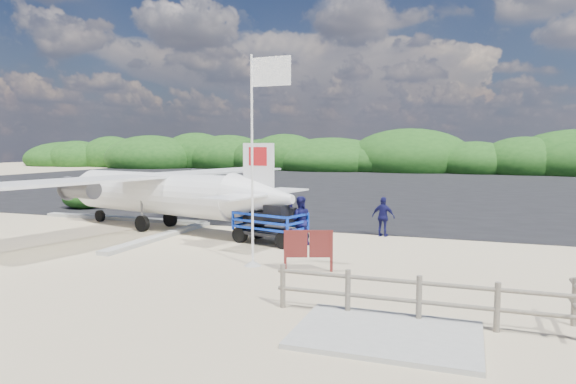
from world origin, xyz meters
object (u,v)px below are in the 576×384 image
at_px(flagpole, 253,266).
at_px(aircraft_small, 280,177).
at_px(aircraft_large, 526,193).
at_px(signboard, 308,272).
at_px(crew_a, 288,214).
at_px(crew_b, 300,220).
at_px(crew_c, 383,217).
at_px(baggage_cart, 270,243).

bearing_deg(flagpole, aircraft_small, 109.46).
bearing_deg(aircraft_large, signboard, 87.02).
xyz_separation_m(signboard, aircraft_large, (8.38, 28.49, 0.00)).
height_order(flagpole, aircraft_large, flagpole).
bearing_deg(flagpole, signboard, -4.58).
bearing_deg(aircraft_large, crew_a, 76.96).
xyz_separation_m(flagpole, aircraft_large, (10.20, 28.35, 0.00)).
bearing_deg(crew_a, flagpole, 94.47).
xyz_separation_m(flagpole, crew_b, (0.30, 3.65, 0.90)).
height_order(signboard, aircraft_large, aircraft_large).
distance_m(aircraft_large, aircraft_small, 26.24).
relative_size(flagpole, crew_c, 3.96).
bearing_deg(crew_a, signboard, 109.91).
bearing_deg(baggage_cart, crew_b, 25.52).
height_order(flagpole, signboard, flagpole).
distance_m(crew_b, aircraft_small, 38.05).
relative_size(signboard, crew_c, 0.95).
height_order(baggage_cart, aircraft_large, aircraft_large).
distance_m(baggage_cart, crew_b, 1.44).
relative_size(crew_a, aircraft_small, 0.21).
height_order(crew_a, aircraft_large, aircraft_large).
relative_size(baggage_cart, signboard, 1.85).
xyz_separation_m(baggage_cart, crew_a, (-0.16, 2.44, 0.76)).
xyz_separation_m(crew_c, aircraft_small, (-16.72, 32.69, -0.80)).
relative_size(flagpole, crew_b, 3.53).
xyz_separation_m(crew_a, aircraft_large, (11.17, 22.44, -0.76)).
bearing_deg(aircraft_small, signboard, 74.08).
distance_m(baggage_cart, crew_a, 2.56).
distance_m(crew_b, crew_c, 3.75).
height_order(crew_c, aircraft_large, aircraft_large).
distance_m(signboard, crew_c, 6.60).
bearing_deg(crew_c, flagpole, 75.04).
xyz_separation_m(signboard, aircraft_small, (-15.60, 39.14, 0.00)).
bearing_deg(crew_c, aircraft_small, -52.88).
bearing_deg(crew_c, aircraft_large, -98.21).
distance_m(flagpole, signboard, 1.83).
relative_size(crew_a, crew_c, 0.95).
height_order(signboard, crew_c, crew_c).
height_order(crew_b, aircraft_large, aircraft_large).
bearing_deg(aircraft_small, crew_b, 74.07).
bearing_deg(crew_b, baggage_cart, -9.49).
xyz_separation_m(baggage_cart, signboard, (2.63, -3.61, 0.00)).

